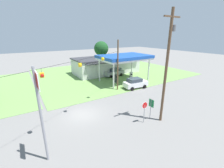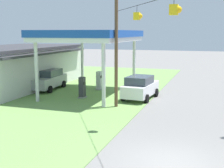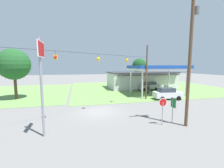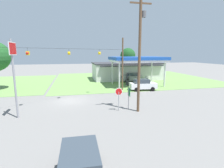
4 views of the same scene
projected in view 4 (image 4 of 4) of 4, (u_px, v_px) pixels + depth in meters
name	position (u px, v px, depth m)	size (l,w,h in m)	color
ground_plane	(71.00, 101.00, 22.84)	(160.00, 160.00, 0.00)	slate
grass_verge_station_corner	(132.00, 79.00, 42.38)	(36.00, 28.00, 0.04)	#6B934C
gas_station_canopy	(138.00, 60.00, 32.88)	(9.94, 6.82, 5.45)	silver
gas_station_store	(127.00, 71.00, 41.72)	(16.04, 8.47, 3.92)	silver
fuel_pump_near	(127.00, 81.00, 33.18)	(0.71, 0.56, 1.73)	gray
fuel_pump_far	(146.00, 81.00, 34.02)	(0.71, 0.56, 1.73)	gray
car_at_pumps_front	(143.00, 85.00, 29.06)	(4.51, 2.39, 1.87)	white
car_at_pumps_rear	(132.00, 77.00, 38.04)	(4.87, 2.34, 1.89)	#9E9EA3
car_on_crossroad	(80.00, 166.00, 8.16)	(2.20, 4.79, 1.89)	#9E9EA3
stop_sign_roadside	(119.00, 94.00, 18.60)	(0.80, 0.08, 2.50)	#99999E
stop_sign_overhead	(13.00, 64.00, 15.90)	(0.22, 1.96, 7.41)	gray
route_sign	(129.00, 94.00, 19.08)	(0.10, 0.70, 2.40)	gray
utility_pole_main	(140.00, 50.00, 17.57)	(2.20, 0.44, 11.69)	brown
signal_span_gantry	(70.00, 65.00, 22.02)	(17.09, 10.24, 8.57)	brown
tree_behind_station	(128.00, 56.00, 48.71)	(4.24, 4.24, 7.54)	#4C3828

